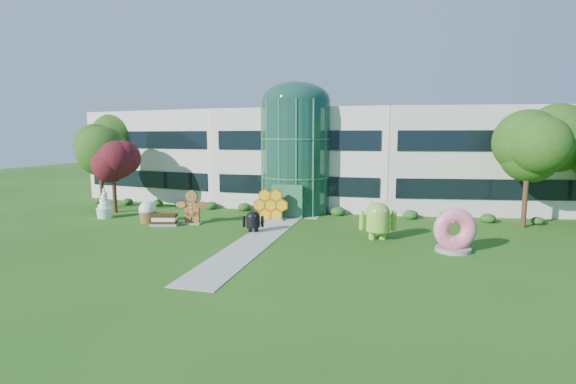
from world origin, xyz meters
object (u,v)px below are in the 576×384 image
(android_green, at_px, (378,218))
(gingerbread, at_px, (192,207))
(android_black, at_px, (253,220))
(donut, at_px, (454,230))

(android_green, bearing_deg, gingerbread, 156.84)
(gingerbread, bearing_deg, android_black, -21.93)
(donut, xyz_separation_m, gingerbread, (-18.66, 3.21, 0.01))
(donut, relative_size, gingerbread, 0.91)
(gingerbread, bearing_deg, android_green, -11.72)
(donut, height_order, gingerbread, gingerbread)
(android_black, height_order, gingerbread, gingerbread)
(android_green, xyz_separation_m, donut, (4.48, -1.83, -0.14))
(android_green, height_order, android_black, android_green)
(donut, bearing_deg, android_green, 143.10)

